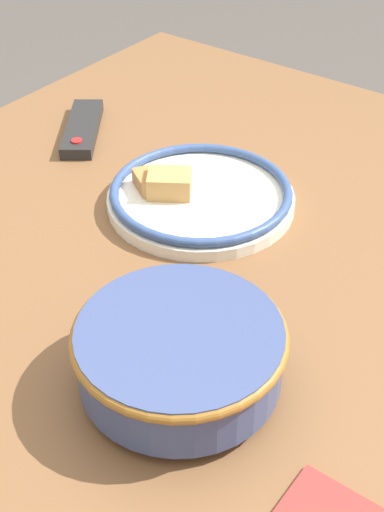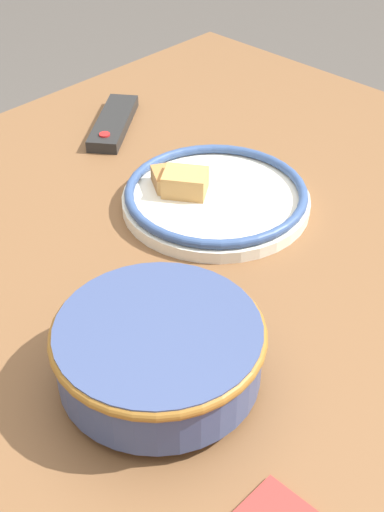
% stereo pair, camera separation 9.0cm
% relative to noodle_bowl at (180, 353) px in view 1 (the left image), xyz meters
% --- Properties ---
extents(dining_table, '(1.31, 1.06, 0.72)m').
position_rel_noodle_bowl_xyz_m(dining_table, '(0.16, 0.15, -0.12)').
color(dining_table, brown).
rests_on(dining_table, ground_plane).
extents(noodle_bowl, '(0.23, 0.23, 0.08)m').
position_rel_noodle_bowl_xyz_m(noodle_bowl, '(0.00, 0.00, 0.00)').
color(noodle_bowl, '#384775').
rests_on(noodle_bowl, dining_table).
extents(food_plate, '(0.28, 0.28, 0.05)m').
position_rel_noodle_bowl_xyz_m(food_plate, '(0.30, 0.19, -0.03)').
color(food_plate, silver).
rests_on(food_plate, dining_table).
extents(tv_remote, '(0.18, 0.15, 0.02)m').
position_rel_noodle_bowl_xyz_m(tv_remote, '(0.36, 0.49, -0.04)').
color(tv_remote, black).
rests_on(tv_remote, dining_table).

